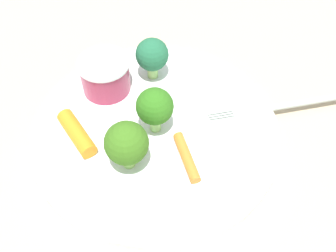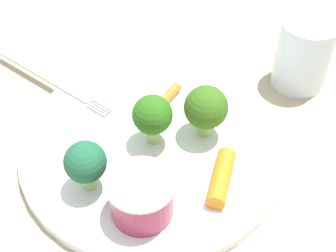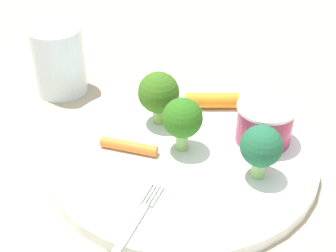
{
  "view_description": "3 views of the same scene",
  "coord_description": "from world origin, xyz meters",
  "px_view_note": "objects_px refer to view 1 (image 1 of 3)",
  "views": [
    {
      "loc": [
        -0.12,
        -0.25,
        0.37
      ],
      "look_at": [
        0.01,
        -0.01,
        0.02
      ],
      "focal_mm": 44.65,
      "sensor_mm": 36.0,
      "label": 1
    },
    {
      "loc": [
        -0.13,
        0.29,
        0.37
      ],
      "look_at": [
        -0.01,
        -0.02,
        0.02
      ],
      "focal_mm": 50.31,
      "sensor_mm": 36.0,
      "label": 2
    },
    {
      "loc": [
        0.37,
        0.03,
        0.3
      ],
      "look_at": [
        -0.02,
        -0.02,
        0.03
      ],
      "focal_mm": 50.94,
      "sensor_mm": 36.0,
      "label": 3
    }
  ],
  "objects_px": {
    "broccoli_floret_0": "(155,106)",
    "broccoli_floret_2": "(152,55)",
    "fork": "(283,106)",
    "carrot_stick_1": "(77,133)",
    "sauce_cup": "(105,75)",
    "plate": "(156,132)",
    "broccoli_floret_1": "(126,144)",
    "carrot_stick_0": "(187,157)"
  },
  "relations": [
    {
      "from": "broccoli_floret_1",
      "to": "carrot_stick_1",
      "type": "relative_size",
      "value": 0.97
    },
    {
      "from": "broccoli_floret_2",
      "to": "fork",
      "type": "height_order",
      "value": "broccoli_floret_2"
    },
    {
      "from": "broccoli_floret_0",
      "to": "plate",
      "type": "bearing_deg",
      "value": -139.19
    },
    {
      "from": "plate",
      "to": "carrot_stick_0",
      "type": "relative_size",
      "value": 4.61
    },
    {
      "from": "fork",
      "to": "carrot_stick_1",
      "type": "bearing_deg",
      "value": 163.41
    },
    {
      "from": "plate",
      "to": "carrot_stick_1",
      "type": "bearing_deg",
      "value": 161.63
    },
    {
      "from": "broccoli_floret_1",
      "to": "broccoli_floret_2",
      "type": "xyz_separation_m",
      "value": [
        0.08,
        0.1,
        -0.0
      ]
    },
    {
      "from": "broccoli_floret_0",
      "to": "broccoli_floret_2",
      "type": "distance_m",
      "value": 0.08
    },
    {
      "from": "carrot_stick_0",
      "to": "fork",
      "type": "bearing_deg",
      "value": 5.26
    },
    {
      "from": "broccoli_floret_2",
      "to": "carrot_stick_1",
      "type": "xyz_separation_m",
      "value": [
        -0.11,
        -0.05,
        -0.02
      ]
    },
    {
      "from": "sauce_cup",
      "to": "broccoli_floret_0",
      "type": "height_order",
      "value": "broccoli_floret_0"
    },
    {
      "from": "broccoli_floret_1",
      "to": "carrot_stick_0",
      "type": "bearing_deg",
      "value": -22.99
    },
    {
      "from": "plate",
      "to": "sauce_cup",
      "type": "xyz_separation_m",
      "value": [
        -0.02,
        0.08,
        0.03
      ]
    },
    {
      "from": "broccoli_floret_1",
      "to": "carrot_stick_0",
      "type": "relative_size",
      "value": 1.0
    },
    {
      "from": "broccoli_floret_2",
      "to": "carrot_stick_0",
      "type": "distance_m",
      "value": 0.13
    },
    {
      "from": "sauce_cup",
      "to": "fork",
      "type": "height_order",
      "value": "sauce_cup"
    },
    {
      "from": "broccoli_floret_0",
      "to": "broccoli_floret_1",
      "type": "distance_m",
      "value": 0.05
    },
    {
      "from": "broccoli_floret_1",
      "to": "fork",
      "type": "xyz_separation_m",
      "value": [
        0.19,
        -0.01,
        -0.03
      ]
    },
    {
      "from": "plate",
      "to": "broccoli_floret_1",
      "type": "relative_size",
      "value": 4.63
    },
    {
      "from": "sauce_cup",
      "to": "broccoli_floret_2",
      "type": "relative_size",
      "value": 1.09
    },
    {
      "from": "broccoli_floret_2",
      "to": "fork",
      "type": "distance_m",
      "value": 0.16
    },
    {
      "from": "plate",
      "to": "broccoli_floret_1",
      "type": "bearing_deg",
      "value": -147.16
    },
    {
      "from": "broccoli_floret_2",
      "to": "plate",
      "type": "bearing_deg",
      "value": -114.25
    },
    {
      "from": "broccoli_floret_1",
      "to": "broccoli_floret_2",
      "type": "distance_m",
      "value": 0.13
    },
    {
      "from": "plate",
      "to": "broccoli_floret_0",
      "type": "distance_m",
      "value": 0.04
    },
    {
      "from": "broccoli_floret_2",
      "to": "fork",
      "type": "relative_size",
      "value": 0.3
    },
    {
      "from": "sauce_cup",
      "to": "carrot_stick_0",
      "type": "relative_size",
      "value": 1.0
    },
    {
      "from": "broccoli_floret_0",
      "to": "sauce_cup",
      "type": "bearing_deg",
      "value": 107.03
    },
    {
      "from": "broccoli_floret_0",
      "to": "broccoli_floret_1",
      "type": "relative_size",
      "value": 0.97
    },
    {
      "from": "broccoli_floret_0",
      "to": "carrot_stick_0",
      "type": "height_order",
      "value": "broccoli_floret_0"
    },
    {
      "from": "plate",
      "to": "broccoli_floret_0",
      "type": "height_order",
      "value": "broccoli_floret_0"
    },
    {
      "from": "fork",
      "to": "broccoli_floret_0",
      "type": "bearing_deg",
      "value": 164.06
    },
    {
      "from": "sauce_cup",
      "to": "carrot_stick_1",
      "type": "height_order",
      "value": "sauce_cup"
    },
    {
      "from": "sauce_cup",
      "to": "broccoli_floret_1",
      "type": "bearing_deg",
      "value": -100.81
    },
    {
      "from": "broccoli_floret_0",
      "to": "broccoli_floret_2",
      "type": "bearing_deg",
      "value": 66.1
    },
    {
      "from": "plate",
      "to": "carrot_stick_0",
      "type": "xyz_separation_m",
      "value": [
        0.01,
        -0.05,
        0.01
      ]
    },
    {
      "from": "carrot_stick_0",
      "to": "plate",
      "type": "bearing_deg",
      "value": 100.72
    },
    {
      "from": "sauce_cup",
      "to": "broccoli_floret_2",
      "type": "height_order",
      "value": "broccoli_floret_2"
    },
    {
      "from": "carrot_stick_1",
      "to": "fork",
      "type": "distance_m",
      "value": 0.23
    },
    {
      "from": "broccoli_floret_0",
      "to": "broccoli_floret_1",
      "type": "height_order",
      "value": "broccoli_floret_1"
    },
    {
      "from": "carrot_stick_1",
      "to": "plate",
      "type": "bearing_deg",
      "value": -18.37
    },
    {
      "from": "carrot_stick_1",
      "to": "fork",
      "type": "bearing_deg",
      "value": -16.59
    }
  ]
}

